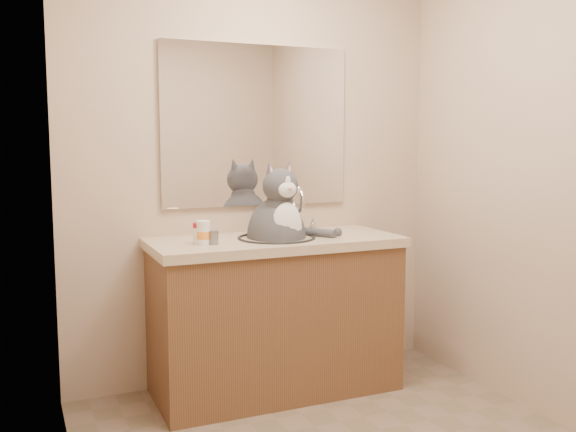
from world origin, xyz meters
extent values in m
cube|color=tan|center=(0.00, 1.25, 1.20)|extent=(2.20, 0.01, 2.40)
cube|color=tan|center=(-1.10, 0.00, 1.20)|extent=(0.01, 2.50, 2.40)
cube|color=tan|center=(1.10, 0.00, 1.20)|extent=(0.01, 2.50, 2.40)
cube|color=brown|center=(0.00, 0.96, 0.40)|extent=(1.30, 0.55, 0.80)
cube|color=beige|center=(0.00, 0.96, 0.83)|extent=(1.34, 0.59, 0.05)
torus|color=black|center=(0.00, 0.94, 0.85)|extent=(0.42, 0.42, 0.02)
ellipsoid|color=white|center=(0.00, 0.94, 0.78)|extent=(0.40, 0.40, 0.15)
cylinder|color=silver|center=(0.17, 1.11, 0.95)|extent=(0.03, 0.03, 0.18)
torus|color=silver|center=(0.17, 1.05, 1.04)|extent=(0.03, 0.16, 0.16)
cone|color=silver|center=(0.30, 1.11, 0.90)|extent=(0.06, 0.06, 0.08)
cube|color=white|center=(0.00, 1.24, 1.45)|extent=(1.10, 0.02, 0.90)
cube|color=beige|center=(-1.05, 0.10, 1.00)|extent=(0.01, 1.20, 1.90)
ellipsoid|color=#414146|center=(0.01, 0.97, 0.85)|extent=(0.35, 0.38, 0.42)
ellipsoid|color=white|center=(0.02, 0.86, 0.92)|extent=(0.18, 0.11, 0.27)
ellipsoid|color=#414146|center=(0.01, 0.92, 1.13)|extent=(0.21, 0.18, 0.18)
ellipsoid|color=white|center=(0.02, 0.85, 1.12)|extent=(0.10, 0.06, 0.08)
sphere|color=#D88C8C|center=(0.03, 0.82, 1.12)|extent=(0.02, 0.02, 0.02)
cone|color=#414146|center=(-0.04, 0.93, 1.22)|extent=(0.09, 0.07, 0.09)
cone|color=#414146|center=(0.07, 0.94, 1.22)|extent=(0.09, 0.07, 0.09)
cylinder|color=#414146|center=(0.22, 0.95, 0.87)|extent=(0.18, 0.27, 0.05)
cylinder|color=white|center=(-0.43, 0.93, 0.89)|extent=(0.07, 0.07, 0.08)
cylinder|color=#B31326|center=(-0.43, 0.93, 0.95)|extent=(0.07, 0.07, 0.02)
cylinder|color=white|center=(-0.41, 0.90, 0.90)|extent=(0.09, 0.09, 0.10)
cylinder|color=orange|center=(-0.41, 0.90, 0.90)|extent=(0.09, 0.09, 0.04)
cylinder|color=white|center=(-0.41, 0.90, 0.96)|extent=(0.09, 0.09, 0.02)
cylinder|color=slate|center=(-0.37, 0.88, 0.89)|extent=(0.06, 0.06, 0.07)
camera|label=1|loc=(-1.29, -2.18, 1.37)|focal=40.00mm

